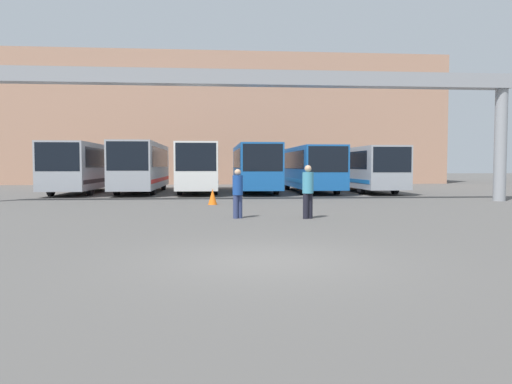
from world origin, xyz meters
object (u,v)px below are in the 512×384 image
Objects in this scene: bus_slot_0 at (83,165)px; pedestrian_mid_right at (238,192)px; bus_slot_2 at (199,165)px; traffic_cone at (213,197)px; bus_slot_3 at (255,165)px; pedestrian_near_center at (308,190)px; bus_slot_4 at (310,166)px; bus_slot_1 at (142,165)px; bus_slot_5 at (364,167)px.

bus_slot_0 is 18.96m from pedestrian_mid_right.
pedestrian_mid_right is at bearing -83.96° from bus_slot_2.
bus_slot_2 is 15.76× the size of traffic_cone.
pedestrian_near_center is (0.39, -16.80, -0.84)m from bus_slot_3.
bus_slot_0 reaches higher than bus_slot_4.
bus_slot_1 is at bearing 113.43° from traffic_cone.
traffic_cone is at bearing -122.15° from bus_slot_4.
bus_slot_5 is 14.82m from traffic_cone.
bus_slot_1 reaches higher than pedestrian_mid_right.
bus_slot_1 is 14.98m from bus_slot_5.
traffic_cone is (-2.82, -10.50, -1.43)m from bus_slot_3.
bus_slot_4 is 12.42m from traffic_cone.
pedestrian_near_center reaches higher than pedestrian_mid_right.
bus_slot_0 is 14.97× the size of traffic_cone.
bus_slot_5 is 6.57× the size of pedestrian_mid_right.
bus_slot_0 reaches higher than bus_slot_3.
bus_slot_0 is 0.96× the size of bus_slot_1.
bus_slot_0 is 0.99× the size of bus_slot_5.
bus_slot_3 is (7.49, -0.26, -0.06)m from bus_slot_1.
pedestrian_near_center is 1.08× the size of pedestrian_mid_right.
bus_slot_1 reaches higher than bus_slot_2.
bus_slot_0 is 3.75m from bus_slot_1.
pedestrian_mid_right is 2.30× the size of traffic_cone.
bus_slot_2 is 7.50m from bus_slot_4.
bus_slot_2 is 1.04× the size of bus_slot_5.
bus_slot_4 reaches higher than bus_slot_5.
bus_slot_3 is 16.82m from pedestrian_near_center.
bus_slot_3 is 1.01× the size of bus_slot_4.
bus_slot_1 is 1.06× the size of bus_slot_4.
bus_slot_4 is 3.75m from bus_slot_5.
pedestrian_mid_right reaches higher than traffic_cone.
bus_slot_5 is at bearing -0.81° from bus_slot_1.
bus_slot_2 is at bearing -113.86° from pedestrian_mid_right.
traffic_cone is at bearing -134.33° from bus_slot_5.
pedestrian_mid_right is at bearing -109.14° from bus_slot_4.
bus_slot_4 is at bearing 57.85° from traffic_cone.
bus_slot_1 is at bearing -179.47° from bus_slot_2.
bus_slot_4 is (14.98, -0.06, -0.09)m from bus_slot_0.
bus_slot_3 is 7.49m from bus_slot_5.
bus_slot_4 is (7.49, -0.35, -0.09)m from bus_slot_2.
bus_slot_5 is (3.74, 0.11, -0.01)m from bus_slot_4.
bus_slot_3 is 14.94× the size of traffic_cone.
bus_slot_3 is 0.99× the size of bus_slot_5.
bus_slot_1 is at bearing -101.68° from pedestrian_mid_right.
bus_slot_1 is 15.67× the size of traffic_cone.
bus_slot_1 reaches higher than bus_slot_3.
bus_slot_5 is at bearing 38.36° from pedestrian_near_center.
traffic_cone is (0.92, -10.80, -1.45)m from bus_slot_2.
pedestrian_mid_right is (9.26, -16.52, -0.93)m from bus_slot_0.
bus_slot_0 is 1.00× the size of bus_slot_3.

